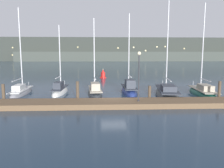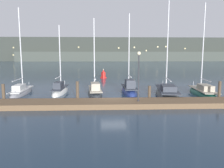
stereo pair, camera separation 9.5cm
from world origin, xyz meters
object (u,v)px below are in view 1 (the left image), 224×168
at_px(sailboat_berth_1, 21,93).
at_px(sailboat_berth_2, 60,92).
at_px(channel_buoy, 103,75).
at_px(sailboat_berth_5, 167,94).
at_px(dock_lamppost, 139,68).
at_px(sailboat_berth_4, 129,91).
at_px(sailboat_berth_6, 202,93).
at_px(sailboat_berth_3, 95,93).

xyz_separation_m(sailboat_berth_1, sailboat_berth_2, (4.35, 0.29, 0.01)).
bearing_deg(sailboat_berth_1, channel_buoy, 59.66).
bearing_deg(sailboat_berth_5, dock_lamppost, -128.73).
xyz_separation_m(sailboat_berth_4, sailboat_berth_6, (8.12, -1.40, -0.04)).
distance_m(sailboat_berth_5, sailboat_berth_6, 4.12).
height_order(sailboat_berth_5, sailboat_berth_6, sailboat_berth_5).
distance_m(sailboat_berth_3, sailboat_berth_4, 4.04).
xyz_separation_m(sailboat_berth_2, sailboat_berth_3, (4.12, -1.03, 0.02)).
bearing_deg(sailboat_berth_1, sailboat_berth_4, -0.24).
distance_m(sailboat_berth_4, dock_lamppost, 7.30).
height_order(sailboat_berth_4, sailboat_berth_6, sailboat_berth_6).
distance_m(sailboat_berth_2, sailboat_berth_3, 4.24).
bearing_deg(dock_lamppost, sailboat_berth_2, 139.35).
bearing_deg(sailboat_berth_3, sailboat_berth_5, -6.42).
relative_size(sailboat_berth_2, sailboat_berth_5, 0.79).
relative_size(sailboat_berth_1, sailboat_berth_3, 1.14).
bearing_deg(sailboat_berth_2, sailboat_berth_4, -2.42).
xyz_separation_m(sailboat_berth_2, sailboat_berth_4, (8.10, -0.34, 0.03)).
bearing_deg(sailboat_berth_4, sailboat_berth_1, 179.76).
height_order(sailboat_berth_4, channel_buoy, sailboat_berth_4).
distance_m(sailboat_berth_3, channel_buoy, 17.00).
height_order(sailboat_berth_2, sailboat_berth_6, sailboat_berth_6).
bearing_deg(sailboat_berth_4, dock_lamppost, -90.16).
bearing_deg(sailboat_berth_4, channel_buoy, 100.27).
relative_size(sailboat_berth_1, channel_buoy, 6.01).
xyz_separation_m(sailboat_berth_1, dock_lamppost, (12.43, -6.65, 3.17)).
bearing_deg(dock_lamppost, sailboat_berth_4, 89.84).
xyz_separation_m(sailboat_berth_1, sailboat_berth_6, (20.57, -1.45, -0.00)).
bearing_deg(sailboat_berth_6, dock_lamppost, -147.45).
relative_size(sailboat_berth_2, dock_lamppost, 2.01).
distance_m(sailboat_berth_6, dock_lamppost, 10.16).
relative_size(sailboat_berth_3, dock_lamppost, 2.14).
height_order(channel_buoy, dock_lamppost, dock_lamppost).
xyz_separation_m(sailboat_berth_2, channel_buoy, (5.15, 15.94, 0.49)).
distance_m(sailboat_berth_2, channel_buoy, 16.76).
distance_m(sailboat_berth_4, channel_buoy, 16.55).
xyz_separation_m(sailboat_berth_3, sailboat_berth_4, (3.98, 0.69, 0.01)).
bearing_deg(sailboat_berth_6, sailboat_berth_5, -177.44).
bearing_deg(channel_buoy, sailboat_berth_3, -93.48).
relative_size(sailboat_berth_4, channel_buoy, 5.77).
height_order(sailboat_berth_4, sailboat_berth_5, sailboat_berth_5).
distance_m(sailboat_berth_5, channel_buoy, 19.18).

